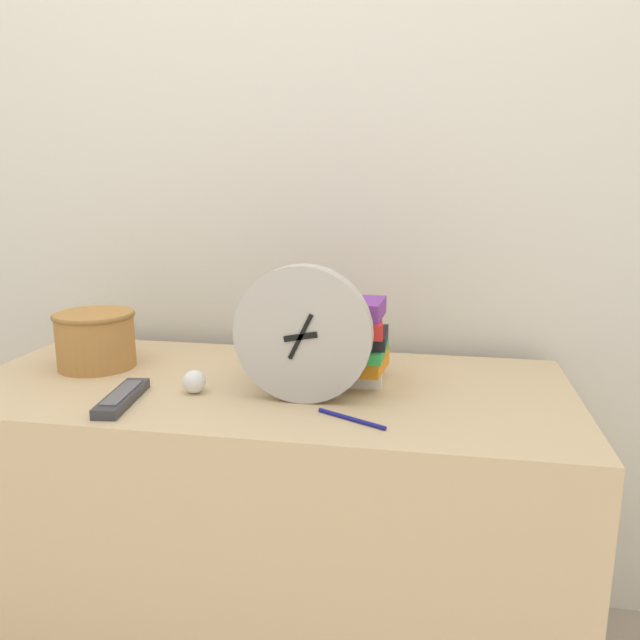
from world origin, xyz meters
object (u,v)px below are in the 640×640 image
Objects in this scene: pen at (351,419)px; book_stack at (336,339)px; basket at (96,338)px; crumpled_paper_ball at (194,382)px; desk_clock at (303,334)px; tv_remote at (122,398)px.

book_stack is at bearing 106.26° from pen.
pen is at bearing -19.55° from basket.
pen is at bearing -73.74° from book_stack.
book_stack is 0.31m from crumpled_paper_ball.
crumpled_paper_ball is 0.35m from pen.
desk_clock is 2.03× the size of pen.
basket is at bearing -179.95° from book_stack.
crumpled_paper_ball is at bearing 34.54° from tv_remote.
desk_clock reaches higher than tv_remote.
crumpled_paper_ball is at bearing 178.73° from desk_clock.
basket is 3.85× the size of crumpled_paper_ball.
desk_clock is 5.67× the size of crumpled_paper_ball.
crumpled_paper_ball reaches higher than tv_remote.
pen is (0.46, -0.01, -0.01)m from tv_remote.
book_stack is 1.86× the size of pen.
crumpled_paper_ball is (-0.28, -0.13, -0.07)m from book_stack.
desk_clock is at bearing -1.27° from crumpled_paper_ball.
book_stack is at bearing 72.57° from desk_clock.
desk_clock reaches higher than basket.
book_stack is 0.25m from pen.
pen is at bearing -1.38° from tv_remote.
desk_clock is 0.26m from crumpled_paper_ball.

